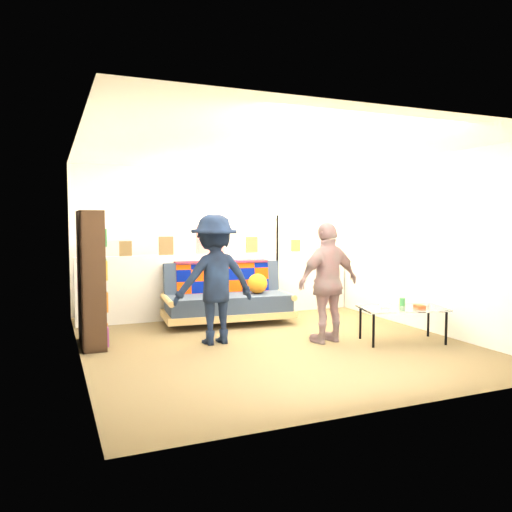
{
  "coord_description": "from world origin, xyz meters",
  "views": [
    {
      "loc": [
        -2.54,
        -5.69,
        1.51
      ],
      "look_at": [
        0.0,
        0.4,
        1.05
      ],
      "focal_mm": 35.0,
      "sensor_mm": 36.0,
      "label": 1
    }
  ],
  "objects_px": {
    "coffee_table": "(403,310)",
    "floor_lamp": "(276,241)",
    "bookshelf": "(91,283)",
    "futon_sofa": "(228,298)",
    "person_left": "(214,279)",
    "person_right": "(328,283)"
  },
  "relations": [
    {
      "from": "bookshelf",
      "to": "coffee_table",
      "type": "height_order",
      "value": "bookshelf"
    },
    {
      "from": "person_left",
      "to": "coffee_table",
      "type": "bearing_deg",
      "value": 154.62
    },
    {
      "from": "futon_sofa",
      "to": "floor_lamp",
      "type": "height_order",
      "value": "floor_lamp"
    },
    {
      "from": "coffee_table",
      "to": "floor_lamp",
      "type": "distance_m",
      "value": 2.49
    },
    {
      "from": "floor_lamp",
      "to": "futon_sofa",
      "type": "bearing_deg",
      "value": -162.45
    },
    {
      "from": "futon_sofa",
      "to": "coffee_table",
      "type": "bearing_deg",
      "value": -50.21
    },
    {
      "from": "coffee_table",
      "to": "person_right",
      "type": "relative_size",
      "value": 0.76
    },
    {
      "from": "person_left",
      "to": "person_right",
      "type": "height_order",
      "value": "person_left"
    },
    {
      "from": "bookshelf",
      "to": "coffee_table",
      "type": "distance_m",
      "value": 3.86
    },
    {
      "from": "futon_sofa",
      "to": "bookshelf",
      "type": "xyz_separation_m",
      "value": [
        -1.98,
        -0.64,
        0.39
      ]
    },
    {
      "from": "futon_sofa",
      "to": "floor_lamp",
      "type": "relative_size",
      "value": 1.15
    },
    {
      "from": "coffee_table",
      "to": "person_right",
      "type": "xyz_separation_m",
      "value": [
        -0.88,
        0.35,
        0.35
      ]
    },
    {
      "from": "floor_lamp",
      "to": "person_right",
      "type": "bearing_deg",
      "value": -95.33
    },
    {
      "from": "coffee_table",
      "to": "floor_lamp",
      "type": "xyz_separation_m",
      "value": [
        -0.7,
        2.25,
        0.79
      ]
    },
    {
      "from": "floor_lamp",
      "to": "person_left",
      "type": "bearing_deg",
      "value": -136.78
    },
    {
      "from": "futon_sofa",
      "to": "coffee_table",
      "type": "xyz_separation_m",
      "value": [
        1.63,
        -1.96,
        0.03
      ]
    },
    {
      "from": "person_left",
      "to": "person_right",
      "type": "bearing_deg",
      "value": 155.02
    },
    {
      "from": "futon_sofa",
      "to": "coffee_table",
      "type": "height_order",
      "value": "futon_sofa"
    },
    {
      "from": "bookshelf",
      "to": "floor_lamp",
      "type": "xyz_separation_m",
      "value": [
        2.92,
        0.94,
        0.43
      ]
    },
    {
      "from": "coffee_table",
      "to": "person_left",
      "type": "distance_m",
      "value": 2.39
    },
    {
      "from": "person_left",
      "to": "person_right",
      "type": "relative_size",
      "value": 1.06
    },
    {
      "from": "floor_lamp",
      "to": "person_left",
      "type": "xyz_separation_m",
      "value": [
        -1.5,
        -1.41,
        -0.4
      ]
    }
  ]
}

